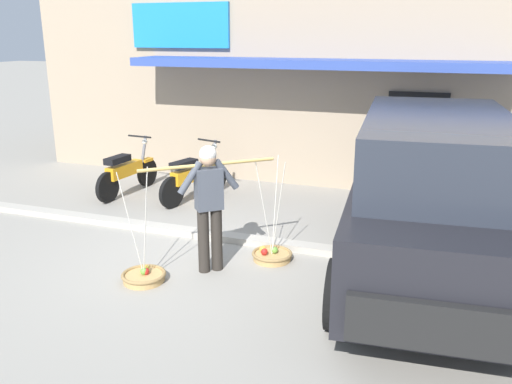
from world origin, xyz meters
The scene contains 9 objects.
ground_plane centered at (0.00, 0.00, 0.00)m, with size 90.00×90.00×0.00m, color gray.
sidewalk_curb centered at (0.00, 0.70, 0.05)m, with size 20.00×0.24×0.10m, color #AEA89C.
fruit_vendor centered at (0.21, -0.36, 0.98)m, with size 1.36×1.22×1.70m.
fruit_basket_left_side centered at (-0.46, -0.95, 0.08)m, with size 0.57×0.57×1.45m.
fruit_basket_right_side centered at (0.87, 0.23, 0.08)m, with size 0.57×0.57×1.45m.
motorcycle_nearest_shop centered at (-2.78, 2.30, 0.45)m, with size 0.54×1.82×1.09m.
motorcycle_second_in_row centered at (-1.39, 2.39, 0.45)m, with size 0.67×1.77×1.09m.
parked_truck centered at (2.92, 0.36, 1.13)m, with size 2.46×4.94×2.10m.
storefront_building centered at (0.52, 6.58, 2.10)m, with size 13.00×6.00×4.20m.
Camera 1 is at (2.98, -6.29, 3.03)m, focal length 37.33 mm.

